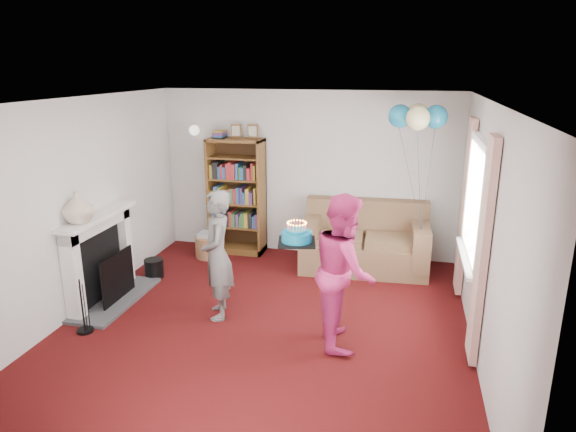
% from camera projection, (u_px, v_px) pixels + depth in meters
% --- Properties ---
extents(ground, '(5.00, 5.00, 0.00)m').
position_uv_depth(ground, '(264.00, 326.00, 5.82)').
color(ground, '#370809').
rests_on(ground, ground).
extents(wall_back, '(4.50, 0.02, 2.50)m').
position_uv_depth(wall_back, '(308.00, 174.00, 7.81)').
color(wall_back, silver).
rests_on(wall_back, ground).
extents(wall_left, '(0.02, 5.00, 2.50)m').
position_uv_depth(wall_left, '(76.00, 208.00, 5.96)').
color(wall_left, silver).
rests_on(wall_left, ground).
extents(wall_right, '(0.02, 5.00, 2.50)m').
position_uv_depth(wall_right, '(487.00, 236.00, 4.98)').
color(wall_right, silver).
rests_on(wall_right, ground).
extents(ceiling, '(4.50, 5.00, 0.01)m').
position_uv_depth(ceiling, '(261.00, 100.00, 5.11)').
color(ceiling, white).
rests_on(ceiling, wall_back).
extents(fireplace, '(0.55, 1.80, 1.12)m').
position_uv_depth(fireplace, '(105.00, 262.00, 6.31)').
color(fireplace, '#3F3F42').
rests_on(fireplace, ground).
extents(window_bay, '(0.14, 2.02, 2.20)m').
position_uv_depth(window_bay, '(473.00, 222.00, 5.56)').
color(window_bay, white).
rests_on(window_bay, ground).
extents(wall_sconce, '(0.16, 0.23, 0.16)m').
position_uv_depth(wall_sconce, '(194.00, 130.00, 7.88)').
color(wall_sconce, gold).
rests_on(wall_sconce, ground).
extents(bookcase, '(0.85, 0.42, 2.00)m').
position_uv_depth(bookcase, '(237.00, 197.00, 7.95)').
color(bookcase, '#472B14').
rests_on(bookcase, ground).
extents(sofa, '(1.79, 0.95, 0.95)m').
position_uv_depth(sofa, '(365.00, 243.00, 7.46)').
color(sofa, brown).
rests_on(sofa, ground).
extents(wicker_basket, '(0.43, 0.43, 0.38)m').
position_uv_depth(wicker_basket, '(209.00, 246.00, 7.89)').
color(wicker_basket, olive).
rests_on(wicker_basket, ground).
extents(person_striped, '(0.53, 0.64, 1.51)m').
position_uv_depth(person_striped, '(217.00, 255.00, 5.86)').
color(person_striped, black).
rests_on(person_striped, ground).
extents(person_magenta, '(0.78, 0.91, 1.62)m').
position_uv_depth(person_magenta, '(344.00, 270.00, 5.29)').
color(person_magenta, '#C42765').
rests_on(person_magenta, ground).
extents(birthday_cake, '(0.37, 0.37, 0.22)m').
position_uv_depth(birthday_cake, '(297.00, 237.00, 5.22)').
color(birthday_cake, black).
rests_on(birthday_cake, ground).
extents(balloons, '(0.74, 0.74, 1.69)m').
position_uv_depth(balloons, '(418.00, 117.00, 6.46)').
color(balloons, '#3F3F3F').
rests_on(balloons, ground).
extents(mantel_vase, '(0.38, 0.38, 0.37)m').
position_uv_depth(mantel_vase, '(78.00, 207.00, 5.77)').
color(mantel_vase, beige).
rests_on(mantel_vase, fireplace).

